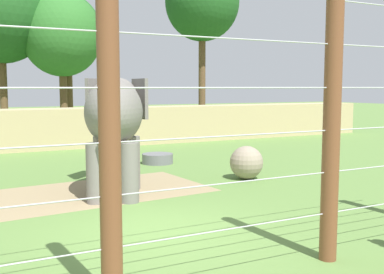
% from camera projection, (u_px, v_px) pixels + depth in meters
% --- Properties ---
extents(ground_plane, '(120.00, 120.00, 0.00)m').
position_uv_depth(ground_plane, '(159.00, 233.00, 8.80)').
color(ground_plane, '#5B7F3D').
extents(dirt_patch, '(6.02, 3.73, 0.01)m').
position_uv_depth(dirt_patch, '(95.00, 192.00, 12.24)').
color(dirt_patch, '#937F5B').
rests_on(dirt_patch, ground).
extents(embankment_wall, '(36.00, 1.80, 1.76)m').
position_uv_depth(embankment_wall, '(37.00, 129.00, 20.61)').
color(embankment_wall, tan).
rests_on(embankment_wall, ground).
extents(elephant, '(2.48, 3.78, 2.98)m').
position_uv_depth(elephant, '(115.00, 117.00, 11.92)').
color(elephant, slate).
rests_on(elephant, ground).
extents(enrichment_ball, '(0.99, 0.99, 0.99)m').
position_uv_depth(enrichment_ball, '(246.00, 162.00, 13.91)').
color(enrichment_ball, gray).
rests_on(enrichment_ball, ground).
extents(cable_fence, '(11.15, 0.27, 4.18)m').
position_uv_depth(cable_fence, '(233.00, 133.00, 6.40)').
color(cable_fence, brown).
rests_on(cable_fence, ground).
extents(water_tub, '(1.10, 1.10, 0.35)m').
position_uv_depth(water_tub, '(158.00, 158.00, 16.78)').
color(water_tub, slate).
rests_on(water_tub, ground).
extents(tree_far_left, '(3.96, 3.96, 8.22)m').
position_uv_depth(tree_far_left, '(67.00, 30.00, 28.04)').
color(tree_far_left, brown).
rests_on(tree_far_left, ground).
extents(tree_left_of_centre, '(4.56, 4.56, 8.11)m').
position_uv_depth(tree_left_of_centre, '(62.00, 35.00, 27.12)').
color(tree_left_of_centre, brown).
rests_on(tree_left_of_centre, ground).
extents(tree_right_of_centre, '(5.47, 5.47, 9.79)m').
position_uv_depth(tree_right_of_centre, '(0.00, 12.00, 26.43)').
color(tree_right_of_centre, brown).
rests_on(tree_right_of_centre, ground).
extents(tree_far_right, '(4.64, 4.64, 10.46)m').
position_uv_depth(tree_far_right, '(202.00, 3.00, 29.40)').
color(tree_far_right, brown).
rests_on(tree_far_right, ground).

